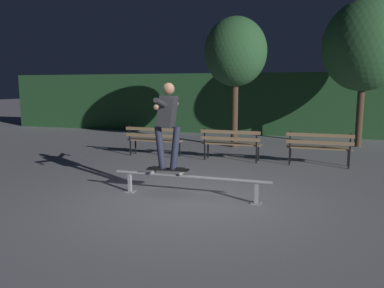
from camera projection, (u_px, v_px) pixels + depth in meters
name	position (u px, v px, depth m)	size (l,w,h in m)	color
ground_plane	(187.00, 200.00, 6.63)	(90.00, 90.00, 0.00)	gray
hedge_backdrop	(261.00, 104.00, 15.85)	(24.00, 1.20, 2.55)	#234C28
grind_rail	(190.00, 180.00, 6.73)	(2.92, 0.18, 0.41)	#9E9EA3
skateboard	(168.00, 170.00, 6.83)	(0.80, 0.27, 0.09)	black
skateboarder	(167.00, 119.00, 6.69)	(0.63, 1.40, 1.56)	black
park_bench_leftmost	(154.00, 138.00, 10.69)	(1.61, 0.44, 0.88)	black
park_bench_left_center	(231.00, 141.00, 10.02)	(1.61, 0.44, 0.88)	black
park_bench_right_center	(319.00, 145.00, 9.35)	(1.61, 0.44, 0.88)	black
tree_far_right	(364.00, 46.00, 12.04)	(2.64, 2.64, 4.74)	#4C3828
tree_behind_benches	(236.00, 53.00, 12.02)	(2.01, 2.01, 4.20)	#4C3828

